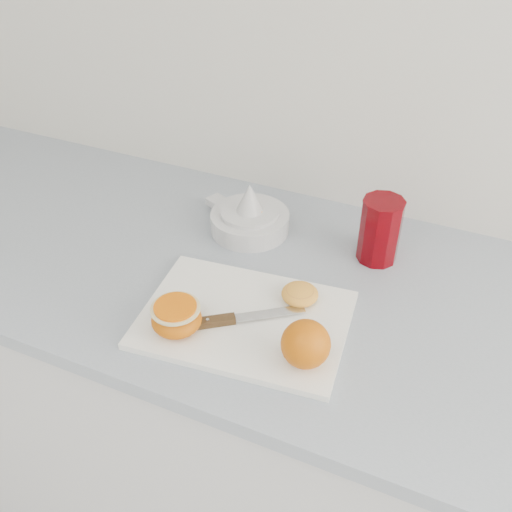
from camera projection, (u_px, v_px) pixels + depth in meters
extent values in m
cube|color=silver|center=(255.00, 423.00, 1.35)|extent=(2.25, 0.60, 0.86)
cube|color=#9BA2AD|center=(255.00, 278.00, 1.08)|extent=(2.31, 0.64, 0.03)
cube|color=white|center=(245.00, 319.00, 0.96)|extent=(0.37, 0.28, 0.01)
sphere|color=#C84B06|center=(306.00, 344.00, 0.85)|extent=(0.08, 0.08, 0.08)
ellipsoid|color=#C84B06|center=(177.00, 319.00, 0.92)|extent=(0.08, 0.08, 0.04)
cylinder|color=beige|center=(175.00, 308.00, 0.90)|extent=(0.08, 0.08, 0.00)
cylinder|color=orange|center=(175.00, 307.00, 0.90)|extent=(0.07, 0.07, 0.00)
ellipsoid|color=orange|center=(300.00, 294.00, 0.98)|extent=(0.06, 0.06, 0.03)
cylinder|color=orange|center=(300.00, 290.00, 0.98)|extent=(0.05, 0.05, 0.00)
cube|color=#47361C|center=(208.00, 322.00, 0.94)|extent=(0.08, 0.07, 0.01)
cube|color=#B7B7BC|center=(270.00, 313.00, 0.95)|extent=(0.11, 0.08, 0.00)
cylinder|color=#B7B7BC|center=(208.00, 322.00, 0.94)|extent=(0.01, 0.01, 0.01)
cylinder|color=white|center=(250.00, 222.00, 1.17)|extent=(0.16, 0.16, 0.04)
cylinder|color=white|center=(250.00, 212.00, 1.15)|extent=(0.12, 0.12, 0.01)
cone|color=white|center=(250.00, 198.00, 1.13)|extent=(0.06, 0.06, 0.06)
cube|color=white|center=(219.00, 203.00, 1.22)|extent=(0.06, 0.05, 0.02)
ellipsoid|color=orange|center=(252.00, 214.00, 1.14)|extent=(0.01, 0.01, 0.00)
ellipsoid|color=orange|center=(250.00, 204.00, 1.16)|extent=(0.01, 0.01, 0.00)
ellipsoid|color=orange|center=(243.00, 212.00, 1.14)|extent=(0.01, 0.01, 0.00)
ellipsoid|color=orange|center=(260.00, 212.00, 1.14)|extent=(0.01, 0.01, 0.00)
cylinder|color=#620006|center=(380.00, 231.00, 1.07)|extent=(0.08, 0.08, 0.13)
cylinder|color=#E25A16|center=(377.00, 252.00, 1.10)|extent=(0.06, 0.06, 0.02)
cylinder|color=#620006|center=(385.00, 202.00, 1.03)|extent=(0.08, 0.08, 0.00)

